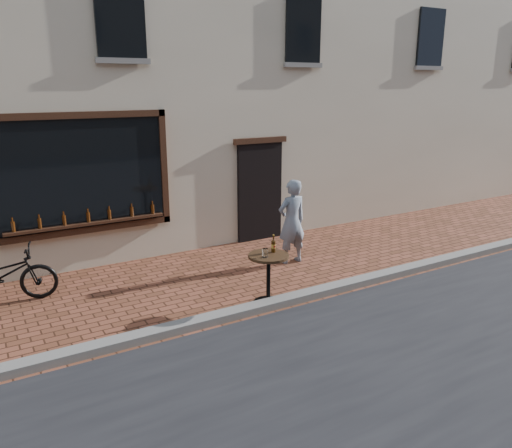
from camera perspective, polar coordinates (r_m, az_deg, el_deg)
ground at (r=7.85m, az=1.43°, el=-10.31°), size 90.00×90.00×0.00m
kerb at (r=7.97m, az=0.66°, el=-9.38°), size 90.00×0.25×0.12m
shop_building at (r=13.12m, az=-14.72°, el=22.02°), size 28.00×6.20×10.00m
bistro_table at (r=7.99m, az=1.45°, el=-5.14°), size 0.65×0.65×1.12m
pedestrian at (r=9.82m, az=4.11°, el=0.28°), size 0.61×0.41×1.68m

